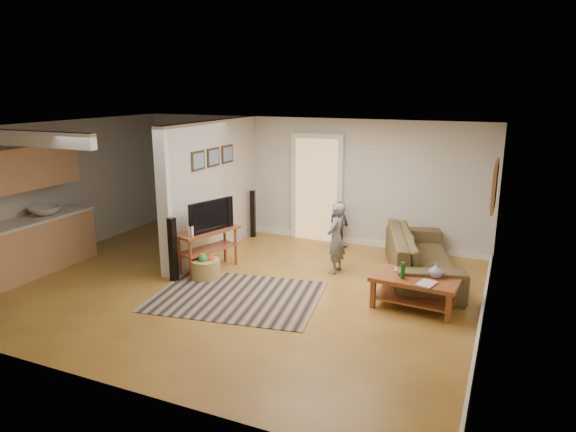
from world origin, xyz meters
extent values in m
plane|color=brown|center=(0.00, 0.00, 0.00)|extent=(7.50, 7.50, 0.00)
cube|color=#B9B8B2|center=(0.00, 3.00, 1.25)|extent=(7.50, 0.04, 2.50)
cube|color=#B9B8B2|center=(-3.75, 0.00, 1.25)|extent=(0.04, 6.00, 2.50)
cube|color=#B9B8B2|center=(3.75, 0.00, 1.25)|extent=(0.04, 6.00, 2.50)
cube|color=white|center=(0.00, 0.00, 2.50)|extent=(7.50, 6.00, 0.04)
cube|color=#B9B8B2|center=(-1.20, 1.45, 1.25)|extent=(0.15, 3.10, 2.50)
cube|color=white|center=(-1.20, -0.10, 1.25)|extent=(0.22, 0.10, 2.50)
cube|color=white|center=(0.00, 2.97, 0.06)|extent=(7.50, 0.04, 0.12)
cube|color=white|center=(3.72, 0.00, 0.06)|extent=(0.04, 6.00, 0.12)
cube|color=#D8B272|center=(0.30, 2.94, 1.05)|extent=(0.90, 0.06, 2.10)
cube|color=tan|center=(-3.43, -0.80, 0.45)|extent=(0.60, 2.20, 0.90)
cube|color=beige|center=(-3.43, -0.80, 0.92)|extent=(0.64, 2.24, 0.05)
cube|color=tan|center=(-3.45, -0.80, 1.80)|extent=(0.35, 2.00, 0.70)
imported|color=silver|center=(-3.43, -0.50, 0.94)|extent=(0.54, 0.54, 0.19)
cube|color=#332616|center=(-1.11, 0.80, 1.85)|extent=(0.03, 0.40, 0.34)
cube|color=#332616|center=(-1.11, 1.30, 1.85)|extent=(0.03, 0.40, 0.34)
cube|color=#332616|center=(-1.11, 1.80, 1.85)|extent=(0.03, 0.40, 0.34)
cube|color=brown|center=(3.71, 1.00, 1.75)|extent=(0.04, 0.90, 0.68)
cube|color=black|center=(0.26, -0.37, 0.01)|extent=(2.74, 2.19, 0.01)
imported|color=#4F3D27|center=(2.67, 1.61, 0.00)|extent=(1.71, 2.75, 0.75)
cube|color=maroon|center=(2.80, 0.32, 0.44)|extent=(1.25, 0.79, 0.06)
cube|color=silver|center=(2.80, 0.32, 0.44)|extent=(0.78, 0.47, 0.02)
cube|color=maroon|center=(2.80, 0.32, 0.15)|extent=(1.14, 0.68, 0.03)
cube|color=maroon|center=(2.25, 0.08, 0.22)|extent=(0.07, 0.07, 0.44)
cube|color=maroon|center=(3.31, 0.00, 0.22)|extent=(0.07, 0.07, 0.44)
cube|color=maroon|center=(2.29, 0.64, 0.22)|extent=(0.07, 0.07, 0.44)
cube|color=maroon|center=(3.35, 0.56, 0.22)|extent=(0.07, 0.07, 0.44)
imported|color=#282D96|center=(3.06, 0.42, 0.47)|extent=(0.22, 0.22, 0.21)
cylinder|color=#145212|center=(2.64, 0.18, 0.59)|extent=(0.07, 0.07, 0.24)
imported|color=#998C4C|center=(2.46, 0.53, 0.47)|extent=(0.25, 0.30, 0.03)
imported|color=#66594C|center=(2.88, 0.11, 0.47)|extent=(0.28, 0.33, 0.02)
cube|color=maroon|center=(-0.75, 0.46, 0.70)|extent=(0.77, 1.23, 0.05)
cube|color=maroon|center=(-0.75, 0.46, 0.39)|extent=(0.69, 1.13, 0.03)
cylinder|color=maroon|center=(-1.04, 0.03, 0.36)|extent=(0.05, 0.05, 0.71)
cylinder|color=maroon|center=(-0.73, 0.98, 0.36)|extent=(0.05, 0.05, 0.71)
cylinder|color=maroon|center=(-0.77, -0.06, 0.36)|extent=(0.05, 0.05, 0.71)
cylinder|color=maroon|center=(-0.46, 0.89, 0.36)|extent=(0.05, 0.05, 0.71)
imported|color=black|center=(-0.73, 0.46, 0.73)|extent=(0.40, 0.92, 0.54)
cylinder|color=white|center=(-0.79, 0.02, 0.81)|extent=(0.10, 0.10, 0.17)
cube|color=black|center=(-1.00, -0.20, 0.53)|extent=(0.12, 0.12, 1.07)
cube|color=black|center=(-1.00, 2.60, 0.50)|extent=(0.12, 0.12, 1.00)
cylinder|color=#A68747|center=(-0.60, 0.12, 0.16)|extent=(0.48, 0.48, 0.32)
sphere|color=red|center=(-0.54, 0.17, 0.32)|extent=(0.15, 0.15, 0.15)
sphere|color=#CFD619|center=(-0.67, 0.14, 0.34)|extent=(0.15, 0.15, 0.15)
sphere|color=green|center=(-0.60, 0.06, 0.36)|extent=(0.15, 0.15, 0.15)
imported|color=slate|center=(1.29, 1.25, 0.00)|extent=(0.31, 0.46, 1.22)
imported|color=#222646|center=(0.87, 2.70, 0.00)|extent=(0.55, 0.50, 0.91)
camera|label=1|loc=(3.90, -6.70, 3.10)|focal=32.00mm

